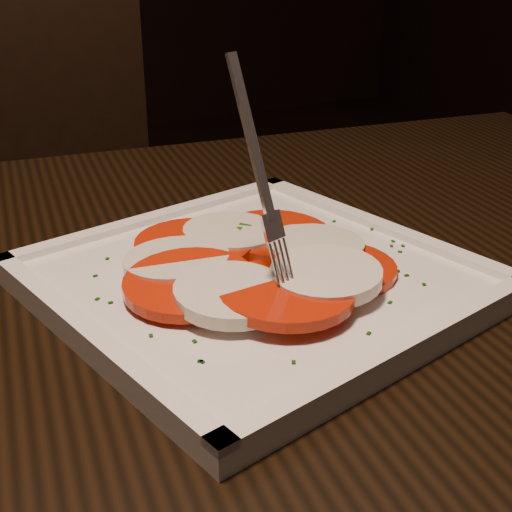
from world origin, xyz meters
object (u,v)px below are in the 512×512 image
Objects in this scene: table at (201,391)px; chair at (50,205)px; fork at (251,167)px; plate at (256,282)px.

chair is at bearing 86.99° from table.
table is at bearing 99.24° from fork.
table is 1.39× the size of chair.
chair is 3.08× the size of plate.
plate is (-0.00, -0.84, 0.22)m from chair.
chair is 0.87m from plate.
fork is at bearing -84.17° from chair.
fork is (-0.02, -0.86, 0.33)m from chair.
chair is 6.19× the size of fork.
table is 0.12m from plate.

